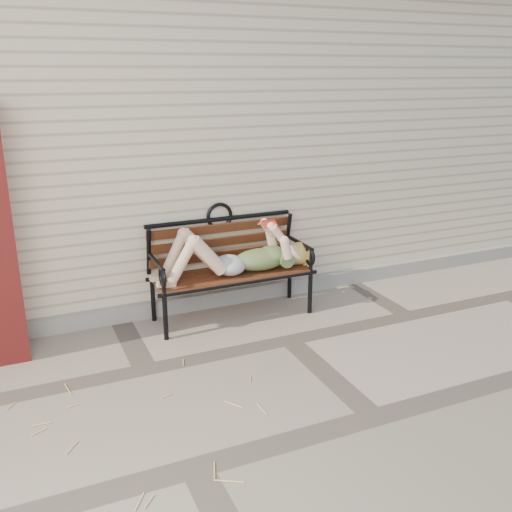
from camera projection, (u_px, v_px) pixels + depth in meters
name	position (u px, v px, depth m)	size (l,w,h in m)	color
ground	(290.00, 340.00, 4.89)	(80.00, 80.00, 0.00)	gray
house_wall	(181.00, 130.00, 7.03)	(8.00, 4.00, 3.00)	beige
foundation_strip	(246.00, 294.00, 5.71)	(8.00, 0.10, 0.15)	gray
garden_bench	(228.00, 255.00, 5.27)	(1.59, 0.63, 1.03)	black
reading_woman	(235.00, 255.00, 5.15)	(1.50, 0.34, 0.47)	#0A3348
straw_scatter	(103.00, 419.00, 3.78)	(3.00, 1.59, 0.01)	tan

